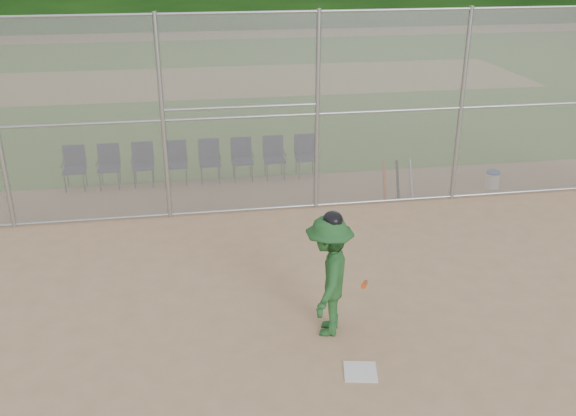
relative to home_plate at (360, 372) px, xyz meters
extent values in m
plane|color=tan|center=(-0.46, 0.50, -0.01)|extent=(100.00, 100.00, 0.00)
plane|color=#396C20|center=(-0.46, 18.50, 0.00)|extent=(100.00, 100.00, 0.00)
plane|color=tan|center=(-0.46, 18.50, 0.00)|extent=(24.00, 24.00, 0.00)
cube|color=gray|center=(-0.46, 5.50, 1.99)|extent=(16.00, 0.02, 4.00)
cylinder|color=#9EA3A8|center=(-0.46, 5.50, 3.94)|extent=(16.00, 0.05, 0.05)
cube|color=silver|center=(0.00, 0.00, 0.00)|extent=(0.50, 0.50, 0.02)
imported|color=#215224|center=(-0.22, 1.01, 0.88)|extent=(1.02, 1.31, 1.78)
ellipsoid|color=black|center=(-0.22, 1.01, 1.74)|extent=(0.27, 0.30, 0.23)
cylinder|color=red|center=(0.18, 0.61, 0.94)|extent=(0.33, 0.77, 0.43)
cylinder|color=white|center=(4.69, 5.97, 0.16)|extent=(0.29, 0.29, 0.34)
cylinder|color=#2646A7|center=(4.69, 5.97, 0.36)|extent=(0.31, 0.31, 0.05)
cylinder|color=#D84C14|center=(2.09, 5.75, 0.40)|extent=(0.06, 0.32, 0.83)
cylinder|color=black|center=(2.39, 5.75, 0.40)|extent=(0.06, 0.35, 0.82)
cylinder|color=#B2B2B7|center=(2.69, 5.75, 0.40)|extent=(0.06, 0.37, 0.81)
camera|label=1|loc=(-2.05, -6.59, 5.22)|focal=40.00mm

